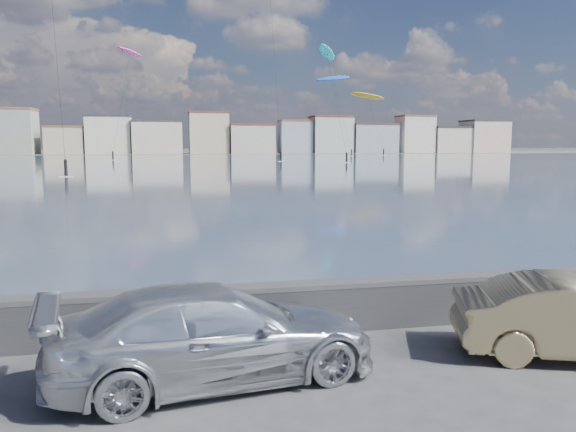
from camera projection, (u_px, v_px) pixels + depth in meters
The scene contains 10 objects.
ground at pixel (277, 396), 8.45m from camera, with size 700.00×700.00×0.00m, color #333335.
bay_water at pixel (181, 164), 97.30m from camera, with size 500.00×177.00×0.00m, color #3B4B62.
far_shore_strip at pixel (176, 153), 202.67m from camera, with size 500.00×60.00×0.00m, color #4C473D.
seawall at pixel (251, 308), 10.99m from camera, with size 400.00×0.36×1.08m.
far_buildings at pixel (180, 136), 188.55m from camera, with size 240.79×13.26×14.60m.
car_silver at pixel (214, 333), 8.97m from camera, with size 2.14×5.27×1.53m, color silver.
kitesurfer_1 at pixel (333, 79), 162.57m from camera, with size 10.28×13.17×23.78m.
kitesurfer_3 at pixel (327, 55), 112.66m from camera, with size 5.98×13.94×23.43m.
kitesurfer_6 at pixel (130, 53), 130.05m from camera, with size 7.80×17.60×25.71m.
kitesurfer_10 at pixel (367, 96), 169.76m from camera, with size 10.99×8.41×19.61m.
Camera 1 is at (-1.45, -7.89, 3.79)m, focal length 35.00 mm.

